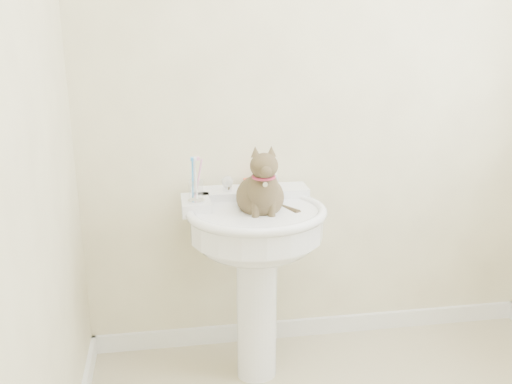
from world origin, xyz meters
name	(u,v)px	position (x,y,z in m)	size (l,w,h in m)	color
wall_back	(322,88)	(0.00, 1.10, 1.25)	(2.20, 0.00, 2.50)	beige
baseboard_back	(314,326)	(0.00, 1.09, 0.04)	(2.20, 0.02, 0.09)	white
pedestal_sink	(256,241)	(-0.35, 0.81, 0.65)	(0.60, 0.59, 0.83)	white
faucet	(251,182)	(-0.34, 0.96, 0.87)	(0.28, 0.12, 0.14)	silver
soap_bar	(255,182)	(-0.32, 1.04, 0.84)	(0.09, 0.06, 0.03)	#F8502A
toothbrush_cup	(196,190)	(-0.59, 0.84, 0.88)	(0.07, 0.07, 0.18)	silver
cat	(261,192)	(-0.33, 0.80, 0.87)	(0.22, 0.28, 0.40)	brown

